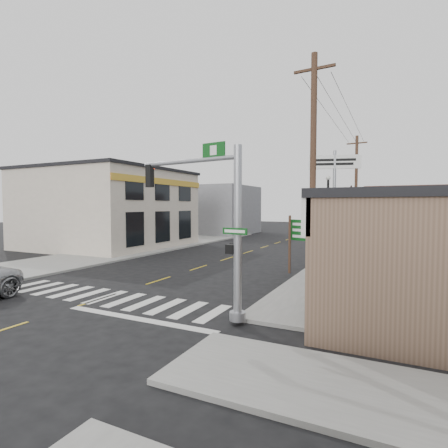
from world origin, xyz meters
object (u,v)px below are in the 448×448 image
at_px(traffic_signal_pole, 218,213).
at_px(bare_tree, 331,194).
at_px(guide_sign, 303,237).
at_px(fire_hydrant, 335,286).
at_px(lamp_post, 329,214).
at_px(dance_center_sign, 334,178).
at_px(utility_pole_near, 313,171).
at_px(utility_pole_far, 356,191).

relative_size(traffic_signal_pole, bare_tree, 1.09).
bearing_deg(guide_sign, fire_hydrant, -36.53).
bearing_deg(lamp_post, traffic_signal_pole, -98.76).
xyz_separation_m(guide_sign, dance_center_sign, (0.48, 7.19, 3.58)).
distance_m(fire_hydrant, bare_tree, 3.75).
height_order(fire_hydrant, bare_tree, bare_tree).
bearing_deg(guide_sign, dance_center_sign, 109.24).
height_order(guide_sign, utility_pole_near, utility_pole_near).
height_order(dance_center_sign, utility_pole_far, utility_pole_far).
xyz_separation_m(traffic_signal_pole, fire_hydrant, (2.97, 4.59, -3.01)).
distance_m(traffic_signal_pole, utility_pole_far, 21.90).
bearing_deg(traffic_signal_pole, lamp_post, 90.34).
bearing_deg(dance_center_sign, bare_tree, -98.07).
bearing_deg(bare_tree, guide_sign, 119.41).
relative_size(fire_hydrant, lamp_post, 0.13).
relative_size(guide_sign, utility_pole_near, 0.31).
relative_size(guide_sign, utility_pole_far, 0.33).
xyz_separation_m(dance_center_sign, utility_pole_near, (0.72, -10.67, -0.49)).
bearing_deg(dance_center_sign, traffic_signal_pole, -110.57).
relative_size(lamp_post, utility_pole_far, 0.57).
bearing_deg(utility_pole_near, lamp_post, 98.22).
height_order(traffic_signal_pole, lamp_post, traffic_signal_pole).
distance_m(lamp_post, bare_tree, 6.88).
distance_m(traffic_signal_pole, dance_center_sign, 15.73).
height_order(guide_sign, bare_tree, bare_tree).
relative_size(guide_sign, bare_tree, 0.60).
xyz_separation_m(traffic_signal_pole, utility_pole_near, (1.97, 4.86, 1.70)).
bearing_deg(utility_pole_near, traffic_signal_pole, -107.51).
bearing_deg(traffic_signal_pole, guide_sign, 92.65).
bearing_deg(utility_pole_far, traffic_signal_pole, -89.78).
height_order(traffic_signal_pole, utility_pole_near, utility_pole_near).
bearing_deg(utility_pole_far, guide_sign, -89.93).
distance_m(fire_hydrant, lamp_post, 7.65).
distance_m(fire_hydrant, dance_center_sign, 12.23).
bearing_deg(traffic_signal_pole, utility_pole_far, 92.40).
height_order(guide_sign, utility_pole_far, utility_pole_far).
height_order(traffic_signal_pole, dance_center_sign, dance_center_sign).
height_order(traffic_signal_pole, bare_tree, traffic_signal_pole).
bearing_deg(traffic_signal_pole, fire_hydrant, 65.01).
xyz_separation_m(guide_sign, bare_tree, (1.96, -3.47, 2.11)).
height_order(lamp_post, utility_pole_far, utility_pole_far).
xyz_separation_m(guide_sign, utility_pole_far, (1.34, 13.40, 2.90)).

